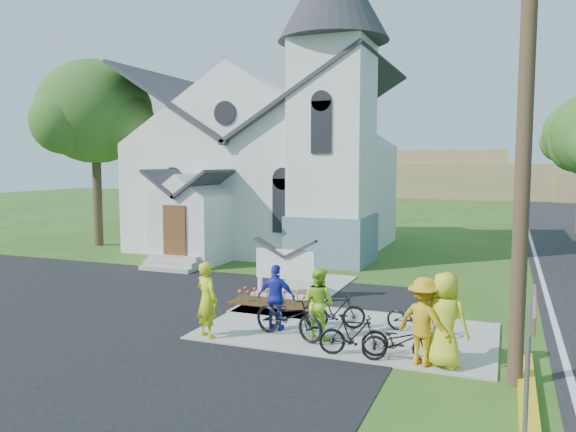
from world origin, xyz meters
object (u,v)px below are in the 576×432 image
at_px(bike_3, 335,311).
at_px(bike_4, 416,317).
at_px(stop_sign, 531,333).
at_px(cyclist_4, 445,320).
at_px(church_sign, 285,265).
at_px(cyclist_2, 276,297).
at_px(bike_2, 400,341).
at_px(utility_pole, 530,92).
at_px(bike_1, 353,335).
at_px(cyclist_3, 424,321).
at_px(cyclist_1, 319,302).
at_px(cyclist_0, 207,299).
at_px(bike_0, 289,316).

height_order(bike_3, bike_4, bike_3).
relative_size(stop_sign, cyclist_4, 1.28).
bearing_deg(church_sign, cyclist_2, -72.05).
bearing_deg(bike_2, bike_4, -18.33).
relative_size(utility_pole, cyclist_2, 6.17).
relative_size(bike_1, cyclist_4, 0.76).
bearing_deg(cyclist_3, cyclist_1, 2.41).
bearing_deg(bike_2, bike_3, 31.31).
distance_m(cyclist_1, bike_4, 2.41).
height_order(church_sign, cyclist_1, cyclist_1).
bearing_deg(stop_sign, bike_1, 137.96).
relative_size(cyclist_2, cyclist_3, 0.90).
bearing_deg(bike_3, cyclist_0, 99.18).
bearing_deg(cyclist_3, cyclist_2, 5.86).
bearing_deg(stop_sign, cyclist_4, 115.65).
height_order(cyclist_1, bike_3, cyclist_1).
xyz_separation_m(bike_0, bike_4, (2.75, 1.39, -0.11)).
bearing_deg(cyclist_2, cyclist_1, 168.01).
distance_m(bike_3, cyclist_4, 3.27).
height_order(cyclist_2, cyclist_4, cyclist_4).
height_order(bike_2, cyclist_3, cyclist_3).
bearing_deg(cyclist_0, cyclist_2, -114.57).
bearing_deg(bike_1, bike_0, 56.90).
bearing_deg(stop_sign, cyclist_3, 121.94).
bearing_deg(stop_sign, cyclist_0, 156.42).
height_order(cyclist_0, cyclist_3, cyclist_3).
bearing_deg(cyclist_0, bike_1, -155.27).
bearing_deg(cyclist_3, cyclist_4, -152.60).
distance_m(cyclist_2, cyclist_4, 4.26).
xyz_separation_m(bike_2, bike_3, (-1.88, 1.66, 0.04)).
bearing_deg(utility_pole, bike_1, 174.74).
bearing_deg(bike_0, cyclist_1, -48.33).
distance_m(utility_pole, bike_1, 5.90).
distance_m(stop_sign, cyclist_2, 6.99).
xyz_separation_m(cyclist_0, bike_2, (4.52, 0.03, -0.48)).
height_order(bike_2, bike_3, bike_3).
height_order(cyclist_2, bike_3, cyclist_2).
bearing_deg(bike_0, cyclist_4, -82.28).
distance_m(bike_2, bike_3, 2.51).
xyz_separation_m(cyclist_2, bike_4, (3.26, 0.92, -0.41)).
height_order(cyclist_3, bike_4, cyclist_3).
height_order(utility_pole, bike_0, utility_pole).
relative_size(church_sign, cyclist_0, 1.23).
distance_m(cyclist_1, cyclist_4, 3.10).
xyz_separation_m(bike_1, cyclist_4, (1.87, 0.03, 0.52)).
distance_m(cyclist_3, bike_3, 2.94).
relative_size(cyclist_0, bike_1, 1.21).
height_order(stop_sign, bike_3, stop_sign).
bearing_deg(cyclist_3, utility_pole, -166.78).
distance_m(utility_pole, bike_2, 5.45).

